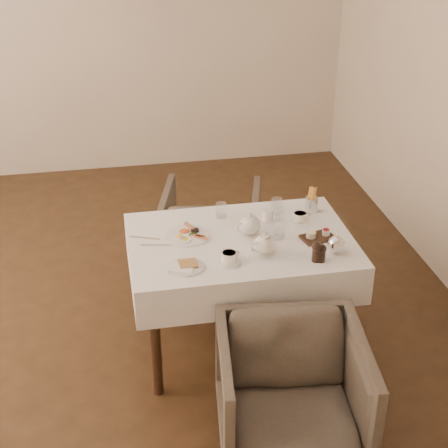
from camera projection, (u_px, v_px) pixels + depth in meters
name	position (u px, v px, depth m)	size (l,w,h in m)	color
table	(240.00, 256.00, 3.98)	(1.28, 0.88, 0.75)	black
armchair_near	(292.00, 396.00, 3.39)	(0.72, 0.74, 0.67)	#483F35
armchair_far	(211.00, 231.00, 4.91)	(0.68, 0.70, 0.64)	#483F35
breakfast_plate	(187.00, 235.00, 3.95)	(0.26, 0.26, 0.03)	white
side_plate	(185.00, 267.00, 3.64)	(0.20, 0.19, 0.02)	white
teapot_centre	(249.00, 224.00, 3.94)	(0.17, 0.13, 0.14)	white
teapot_front	(265.00, 243.00, 3.74)	(0.17, 0.14, 0.14)	white
creamer	(268.00, 215.00, 4.10)	(0.06, 0.06, 0.07)	white
teacup_near	(229.00, 258.00, 3.68)	(0.13, 0.13, 0.06)	white
teacup_far	(300.00, 218.00, 4.09)	(0.12, 0.12, 0.06)	white
glass_left	(221.00, 210.00, 4.14)	(0.07, 0.07, 0.09)	silver
glass_mid	(279.00, 231.00, 3.91)	(0.06, 0.06, 0.09)	silver
glass_right	(277.00, 206.00, 4.18)	(0.07, 0.07, 0.10)	silver
condiment_board	(317.00, 236.00, 3.92)	(0.21, 0.16, 0.05)	black
pepper_mill_left	(317.00, 251.00, 3.68)	(0.06, 0.06, 0.12)	black
pepper_mill_right	(322.00, 253.00, 3.68)	(0.05, 0.05, 0.11)	black
silver_pot	(336.00, 243.00, 3.76)	(0.12, 0.09, 0.12)	white
fries_cup	(312.00, 201.00, 4.20)	(0.08, 0.08, 0.16)	silver
cutlery_fork	(145.00, 238.00, 3.93)	(0.01, 0.18, 0.00)	silver
cutlery_knife	(156.00, 245.00, 3.85)	(0.01, 0.18, 0.00)	silver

